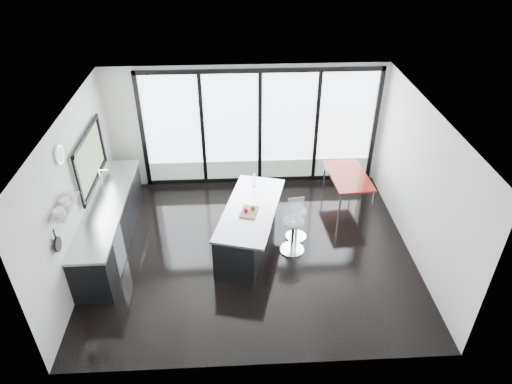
{
  "coord_description": "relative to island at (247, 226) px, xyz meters",
  "views": [
    {
      "loc": [
        -0.27,
        -6.61,
        5.75
      ],
      "look_at": [
        0.1,
        0.3,
        1.15
      ],
      "focal_mm": 32.0,
      "sensor_mm": 36.0,
      "label": 1
    }
  ],
  "objects": [
    {
      "name": "bar_stool_far",
      "position": [
        0.97,
        0.19,
        -0.13
      ],
      "size": [
        0.45,
        0.45,
        0.65
      ],
      "primitive_type": "cylinder",
      "rotation": [
        0.0,
        0.0,
        0.1
      ],
      "color": "silver",
      "rests_on": "floor"
    },
    {
      "name": "bar_stool_near",
      "position": [
        0.84,
        -0.21,
        -0.09
      ],
      "size": [
        0.57,
        0.57,
        0.73
      ],
      "primitive_type": "cylinder",
      "rotation": [
        0.0,
        0.0,
        0.29
      ],
      "color": "silver",
      "rests_on": "floor"
    },
    {
      "name": "wall_front",
      "position": [
        0.07,
        -2.69,
        0.95
      ],
      "size": [
        6.0,
        0.0,
        2.8
      ],
      "primitive_type": "cube",
      "color": "silver",
      "rests_on": "ground"
    },
    {
      "name": "counter_cabinets",
      "position": [
        -2.6,
        0.21,
        0.01
      ],
      "size": [
        0.69,
        3.24,
        1.36
      ],
      "color": "black",
      "rests_on": "floor"
    },
    {
      "name": "island",
      "position": [
        0.0,
        0.0,
        0.0
      ],
      "size": [
        1.45,
        2.34,
        1.16
      ],
      "color": "black",
      "rests_on": "floor"
    },
    {
      "name": "wall_back",
      "position": [
        0.34,
        2.27,
        0.82
      ],
      "size": [
        6.0,
        0.09,
        2.8
      ],
      "color": "silver",
      "rests_on": "ground"
    },
    {
      "name": "wall_left",
      "position": [
        -2.9,
        0.08,
        1.11
      ],
      "size": [
        0.26,
        5.0,
        2.8
      ],
      "color": "silver",
      "rests_on": "ground"
    },
    {
      "name": "wall_right",
      "position": [
        3.07,
        -0.19,
        0.95
      ],
      "size": [
        0.0,
        5.0,
        2.8
      ],
      "primitive_type": "cube",
      "color": "silver",
      "rests_on": "ground"
    },
    {
      "name": "red_table",
      "position": [
        2.2,
        1.3,
        -0.09
      ],
      "size": [
        0.87,
        1.4,
        0.72
      ],
      "primitive_type": "cube",
      "rotation": [
        0.0,
        0.0,
        0.07
      ],
      "color": "maroon",
      "rests_on": "floor"
    },
    {
      "name": "floor",
      "position": [
        0.07,
        -0.19,
        -0.45
      ],
      "size": [
        6.0,
        5.0,
        0.0
      ],
      "primitive_type": "cube",
      "color": "black",
      "rests_on": "ground"
    },
    {
      "name": "ceiling",
      "position": [
        0.07,
        -0.19,
        2.35
      ],
      "size": [
        6.0,
        5.0,
        0.0
      ],
      "primitive_type": "cube",
      "color": "white",
      "rests_on": "wall_back"
    }
  ]
}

